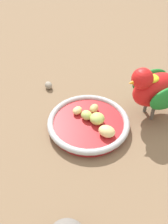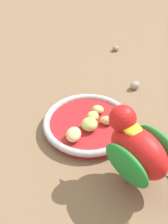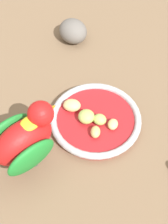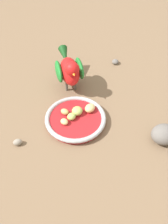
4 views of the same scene
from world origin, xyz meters
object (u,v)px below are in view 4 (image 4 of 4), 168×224
(apple_piece_1, at_px, (90,108))
(apple_piece_2, at_px, (64,122))
(apple_piece_3, at_px, (65,112))
(parrot, at_px, (70,69))
(pebble_1, at_px, (18,143))
(apple_piece_4, at_px, (71,117))
(apple_piece_0, at_px, (77,111))
(feeding_bowl, at_px, (75,119))
(rock_large, at_px, (164,134))
(pebble_2, at_px, (115,62))

(apple_piece_1, height_order, apple_piece_2, apple_piece_1)
(apple_piece_3, xyz_separation_m, parrot, (0.14, -0.07, 0.06))
(pebble_1, bearing_deg, apple_piece_1, -81.48)
(apple_piece_3, distance_m, apple_piece_4, 0.03)
(apple_piece_0, xyz_separation_m, apple_piece_1, (-0.00, -0.04, -0.00))
(feeding_bowl, height_order, apple_piece_3, apple_piece_3)
(apple_piece_4, bearing_deg, apple_piece_2, 110.35)
(apple_piece_0, height_order, apple_piece_1, apple_piece_0)
(apple_piece_3, bearing_deg, rock_large, -128.67)
(apple_piece_3, xyz_separation_m, pebble_1, (-0.06, 0.17, -0.02))
(apple_piece_1, height_order, apple_piece_4, apple_piece_1)
(apple_piece_2, bearing_deg, rock_large, -121.22)
(parrot, bearing_deg, apple_piece_1, 13.47)
(apple_piece_0, relative_size, apple_piece_2, 1.31)
(pebble_1, bearing_deg, apple_piece_0, -79.11)
(apple_piece_2, xyz_separation_m, rock_large, (-0.16, -0.27, 0.00))
(feeding_bowl, relative_size, parrot, 0.93)
(feeding_bowl, relative_size, apple_piece_2, 7.40)
(apple_piece_2, distance_m, pebble_1, 0.16)
(apple_piece_0, bearing_deg, rock_large, -131.21)
(apple_piece_1, relative_size, pebble_1, 1.42)
(apple_piece_3, height_order, pebble_1, apple_piece_3)
(apple_piece_0, xyz_separation_m, apple_piece_3, (0.01, 0.04, -0.00))
(rock_large, relative_size, pebble_1, 2.95)
(apple_piece_4, distance_m, pebble_2, 0.37)
(apple_piece_1, relative_size, apple_piece_2, 1.44)
(apple_piece_4, bearing_deg, rock_large, -125.78)
(rock_large, xyz_separation_m, pebble_2, (0.41, -0.04, -0.02))
(apple_piece_0, xyz_separation_m, parrot, (0.15, -0.03, 0.05))
(parrot, height_order, rock_large, parrot)
(rock_large, bearing_deg, apple_piece_4, 54.22)
(apple_piece_1, bearing_deg, parrot, 6.27)
(feeding_bowl, relative_size, pebble_2, 7.35)
(feeding_bowl, xyz_separation_m, apple_piece_4, (0.00, 0.01, 0.02))
(apple_piece_2, xyz_separation_m, pebble_1, (-0.02, 0.16, -0.02))
(apple_piece_4, relative_size, pebble_1, 1.05)
(apple_piece_0, xyz_separation_m, pebble_1, (-0.04, 0.21, -0.02))
(apple_piece_2, height_order, parrot, parrot)
(feeding_bowl, bearing_deg, apple_piece_3, 39.51)
(apple_piece_2, bearing_deg, feeding_bowl, -78.38)
(apple_piece_3, height_order, pebble_2, apple_piece_3)
(apple_piece_0, height_order, pebble_2, apple_piece_0)
(feeding_bowl, xyz_separation_m, apple_piece_2, (-0.01, 0.04, 0.01))
(pebble_1, bearing_deg, pebble_2, -60.15)
(apple_piece_2, height_order, pebble_2, apple_piece_2)
(apple_piece_0, distance_m, parrot, 0.16)
(apple_piece_4, bearing_deg, apple_piece_3, 24.09)
(pebble_1, distance_m, pebble_2, 0.53)
(apple_piece_1, xyz_separation_m, apple_piece_3, (0.02, 0.08, -0.00))
(feeding_bowl, height_order, apple_piece_1, apple_piece_1)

